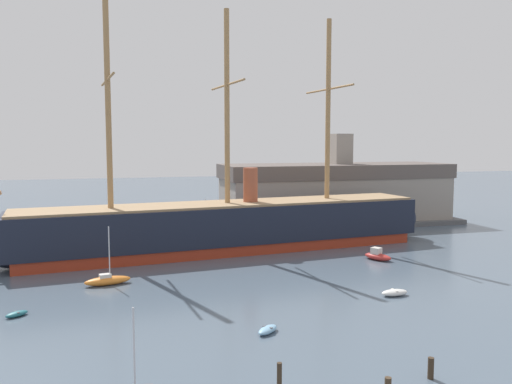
{
  "coord_description": "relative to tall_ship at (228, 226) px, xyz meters",
  "views": [
    {
      "loc": [
        -12.17,
        -17.95,
        14.6
      ],
      "look_at": [
        3.41,
        36.56,
        9.12
      ],
      "focal_mm": 36.42,
      "sensor_mm": 36.0,
      "label": 1
    }
  ],
  "objects": [
    {
      "name": "dinghy_mid_right",
      "position": [
        10.74,
        -24.25,
        -3.13
      ],
      "size": [
        2.66,
        1.18,
        0.63
      ],
      "color": "silver",
      "rests_on": "ground"
    },
    {
      "name": "tall_ship",
      "position": [
        0.0,
        0.0,
        0.0
      ],
      "size": [
        65.84,
        16.08,
        31.67
      ],
      "color": "maroon",
      "rests_on": "ground"
    },
    {
      "name": "mooring_piling_right_pair",
      "position": [
        -6.32,
        -40.67,
        -2.25
      ],
      "size": [
        0.28,
        0.28,
        2.39
      ],
      "primitive_type": "cylinder",
      "color": "#382B1E",
      "rests_on": "ground"
    },
    {
      "name": "sailboat_distant_centre",
      "position": [
        0.11,
        16.51,
        -3.0
      ],
      "size": [
        3.12,
        4.2,
        5.37
      ],
      "color": "#236670",
      "rests_on": "ground"
    },
    {
      "name": "sailboat_alongside_bow",
      "position": [
        -15.53,
        -12.79,
        -2.94
      ],
      "size": [
        4.82,
        2.19,
        6.05
      ],
      "color": "orange",
      "rests_on": "ground"
    },
    {
      "name": "dinghy_mid_left",
      "position": [
        -22.88,
        -20.77,
        -3.22
      ],
      "size": [
        2.02,
        1.78,
        0.45
      ],
      "color": "#236670",
      "rests_on": "ground"
    },
    {
      "name": "motorboat_far_left",
      "position": [
        -29.25,
        7.43,
        -2.97
      ],
      "size": [
        2.92,
        3.47,
        1.37
      ],
      "color": "#236670",
      "rests_on": "ground"
    },
    {
      "name": "motorboat_alongside_stern",
      "position": [
        16.73,
        -10.28,
        -2.91
      ],
      "size": [
        3.07,
        3.93,
        1.53
      ],
      "color": "#B22D28",
      "rests_on": "ground"
    },
    {
      "name": "dockside_warehouse_right",
      "position": [
        23.95,
        18.09,
        1.9
      ],
      "size": [
        43.96,
        15.38,
        16.05
      ],
      "color": "#565659",
      "rests_on": "ground"
    },
    {
      "name": "mooring_piling_midwater",
      "position": [
        3.68,
        -40.28,
        -2.78
      ],
      "size": [
        0.37,
        0.37,
        1.35
      ],
      "primitive_type": "cylinder",
      "color": "#382B1E",
      "rests_on": "ground"
    },
    {
      "name": "dinghy_near_centre",
      "position": [
        -3.74,
        -30.15,
        -3.19
      ],
      "size": [
        2.28,
        2.16,
        0.52
      ],
      "color": "#7FB2D6",
      "rests_on": "ground"
    }
  ]
}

